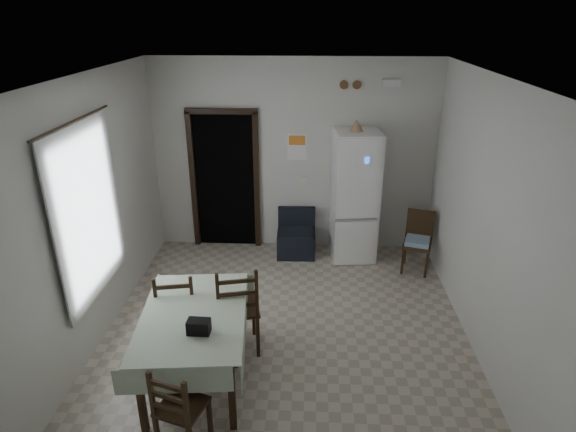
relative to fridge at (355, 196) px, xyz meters
The scene contains 25 objects.
ground 2.34m from the fridge, 115.26° to the right, with size 4.50×4.50×0.00m, color #ACA08C.
ceiling 2.88m from the fridge, 115.26° to the right, with size 4.20×4.50×0.02m, color white, non-canonical shape.
wall_back 1.08m from the fridge, 160.64° to the left, with size 4.20×0.02×2.90m, color silver, non-canonical shape.
wall_front 4.31m from the fridge, 102.29° to the right, with size 4.20×0.02×2.90m, color silver, non-canonical shape.
wall_left 3.61m from the fridge, 147.34° to the right, with size 0.02×4.50×2.90m, color silver, non-canonical shape.
wall_right 2.32m from the fridge, 58.36° to the right, with size 0.02×4.50×2.90m, color silver, non-canonical shape.
doorway 2.03m from the fridge, 165.06° to the left, with size 1.06×0.52×2.22m.
window_recess 3.77m from the fridge, 145.16° to the right, with size 0.10×1.20×1.60m, color silver.
curtain 3.69m from the fridge, 144.18° to the right, with size 0.02×1.45×1.85m, color beige.
curtain_rod 3.94m from the fridge, 144.08° to the right, with size 0.02×0.02×1.60m, color black.
calendar 1.12m from the fridge, 160.31° to the left, with size 0.28×0.02×0.40m, color white.
calendar_image 1.18m from the fridge, 160.66° to the left, with size 0.24×0.01×0.14m, color orange.
light_switch 0.83m from the fridge, 157.96° to the left, with size 0.08×0.02×0.12m, color beige.
vent_left 1.60m from the fridge, 124.63° to the left, with size 0.12×0.12×0.03m, color brown.
vent_right 1.58m from the fridge, 95.74° to the left, with size 0.12×0.12×0.03m, color brown.
emergency_light 1.67m from the fridge, 32.51° to the left, with size 0.25×0.07×0.09m, color white.
fridge is the anchor object (origin of this frame).
tan_cone 1.05m from the fridge, 142.66° to the left, with size 0.20×0.20×0.16m, color tan.
navy_seat 1.06m from the fridge, behind, with size 0.57×0.55×0.69m, color black, non-canonical shape.
corner_chair 1.11m from the fridge, 25.84° to the right, with size 0.38×0.38×0.88m, color black, non-canonical shape.
dining_table 3.35m from the fridge, 122.28° to the right, with size 0.99×1.51×0.79m, color #B3C6A9, non-canonical shape.
black_bag 3.49m from the fridge, 118.03° to the right, with size 0.21×0.12×0.13m, color black.
dining_chair_far_left 3.13m from the fridge, 132.02° to the right, with size 0.42×0.42×0.99m, color black, non-canonical shape.
dining_chair_far_right 2.72m from the fridge, 122.07° to the right, with size 0.46×0.46×1.07m, color black, non-canonical shape.
dining_chair_near_head 4.01m from the fridge, 115.27° to the right, with size 0.37×0.37×0.87m, color black, non-canonical shape.
Camera 1 is at (0.25, -4.69, 3.48)m, focal length 30.00 mm.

